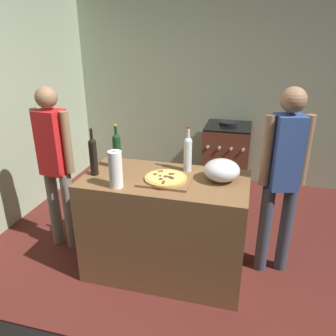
% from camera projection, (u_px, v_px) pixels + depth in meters
% --- Properties ---
extents(ground_plane, '(4.46, 3.40, 0.02)m').
position_uv_depth(ground_plane, '(189.00, 224.00, 3.75)').
color(ground_plane, '#511E19').
extents(kitchen_wall_rear, '(4.46, 0.10, 2.60)m').
position_uv_depth(kitchen_wall_rear, '(212.00, 89.00, 4.55)').
color(kitchen_wall_rear, '#99A889').
rests_on(kitchen_wall_rear, ground_plane).
extents(kitchen_wall_left, '(0.10, 3.40, 2.60)m').
position_uv_depth(kitchen_wall_left, '(20.00, 101.00, 3.72)').
color(kitchen_wall_left, '#99A889').
rests_on(kitchen_wall_left, ground_plane).
extents(counter, '(1.36, 0.70, 0.92)m').
position_uv_depth(counter, '(165.00, 226.00, 2.85)').
color(counter, brown).
rests_on(counter, ground_plane).
extents(cutting_board, '(0.40, 0.32, 0.02)m').
position_uv_depth(cutting_board, '(166.00, 180.00, 2.61)').
color(cutting_board, brown).
rests_on(cutting_board, counter).
extents(pizza, '(0.34, 0.34, 0.03)m').
position_uv_depth(pizza, '(166.00, 178.00, 2.61)').
color(pizza, tan).
rests_on(pizza, cutting_board).
extents(mixing_bowl, '(0.29, 0.29, 0.18)m').
position_uv_depth(mixing_bowl, '(222.00, 170.00, 2.61)').
color(mixing_bowl, '#B2B2B7').
rests_on(mixing_bowl, counter).
extents(paper_towel_roll, '(0.10, 0.10, 0.29)m').
position_uv_depth(paper_towel_roll, '(116.00, 169.00, 2.48)').
color(paper_towel_roll, white).
rests_on(paper_towel_roll, counter).
extents(wine_bottle_green, '(0.07, 0.07, 0.40)m').
position_uv_depth(wine_bottle_green, '(93.00, 155.00, 2.68)').
color(wine_bottle_green, black).
rests_on(wine_bottle_green, counter).
extents(wine_bottle_dark, '(0.07, 0.07, 0.39)m').
position_uv_depth(wine_bottle_dark, '(188.00, 152.00, 2.77)').
color(wine_bottle_dark, silver).
rests_on(wine_bottle_dark, counter).
extents(wine_bottle_clear, '(0.07, 0.07, 0.39)m').
position_uv_depth(wine_bottle_clear, '(117.00, 149.00, 2.83)').
color(wine_bottle_clear, '#143819').
rests_on(wine_bottle_clear, counter).
extents(stove, '(0.58, 0.64, 0.94)m').
position_uv_depth(stove, '(226.00, 158.00, 4.45)').
color(stove, brown).
rests_on(stove, ground_plane).
extents(person_in_stripes, '(0.40, 0.23, 1.60)m').
position_uv_depth(person_in_stripes, '(55.00, 160.00, 3.05)').
color(person_in_stripes, slate).
rests_on(person_in_stripes, ground_plane).
extents(person_in_red, '(0.37, 0.25, 1.65)m').
position_uv_depth(person_in_red, '(283.00, 173.00, 2.69)').
color(person_in_red, '#383D4C').
rests_on(person_in_red, ground_plane).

